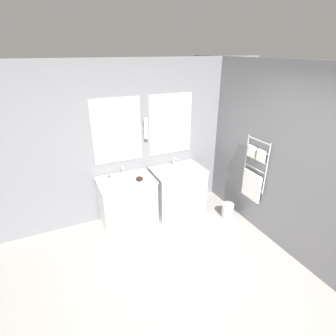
# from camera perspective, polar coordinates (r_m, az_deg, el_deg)

# --- Properties ---
(ground_plane) EXTENTS (16.00, 16.00, 0.00)m
(ground_plane) POSITION_cam_1_polar(r_m,az_deg,el_deg) (3.37, 6.82, -29.26)
(ground_plane) COLOR #9E9993
(wall_back) EXTENTS (4.96, 0.15, 2.60)m
(wall_back) POSITION_cam_1_polar(r_m,az_deg,el_deg) (4.36, -8.15, 5.55)
(wall_back) COLOR slate
(wall_back) RESTS_ON ground_plane
(wall_right) EXTENTS (0.13, 4.44, 2.60)m
(wall_right) POSITION_cam_1_polar(r_m,az_deg,el_deg) (4.16, 20.67, 3.00)
(wall_right) COLOR slate
(wall_right) RESTS_ON ground_plane
(vanity_left) EXTENTS (0.88, 0.68, 0.83)m
(vanity_left) POSITION_cam_1_polar(r_m,az_deg,el_deg) (4.35, -8.67, -7.51)
(vanity_left) COLOR white
(vanity_left) RESTS_ON ground_plane
(vanity_right) EXTENTS (0.88, 0.68, 0.83)m
(vanity_right) POSITION_cam_1_polar(r_m,az_deg,el_deg) (4.64, 2.37, -5.04)
(vanity_right) COLOR white
(vanity_right) RESTS_ON ground_plane
(faucet_left) EXTENTS (0.17, 0.11, 0.17)m
(faucet_left) POSITION_cam_1_polar(r_m,az_deg,el_deg) (4.28, -9.82, -0.74)
(faucet_left) COLOR silver
(faucet_left) RESTS_ON vanity_left
(faucet_right) EXTENTS (0.17, 0.11, 0.17)m
(faucet_right) POSITION_cam_1_polar(r_m,az_deg,el_deg) (4.57, 1.39, 1.33)
(faucet_right) COLOR silver
(faucet_right) RESTS_ON vanity_right
(toiletry_bottle) EXTENTS (0.05, 0.05, 0.18)m
(toiletry_bottle) POSITION_cam_1_polar(r_m,az_deg,el_deg) (4.00, -12.64, -2.83)
(toiletry_bottle) COLOR silver
(toiletry_bottle) RESTS_ON vanity_left
(amenity_bowl) EXTENTS (0.11, 0.11, 0.07)m
(amenity_bowl) POSITION_cam_1_polar(r_m,az_deg,el_deg) (4.11, -6.24, -2.32)
(amenity_bowl) COLOR black
(amenity_bowl) RESTS_ON vanity_left
(soap_dish) EXTENTS (0.11, 0.08, 0.04)m
(soap_dish) POSITION_cam_1_polar(r_m,az_deg,el_deg) (4.27, 1.02, -1.37)
(soap_dish) COLOR white
(soap_dish) RESTS_ON vanity_right
(waste_bin) EXTENTS (0.21, 0.21, 0.26)m
(waste_bin) POSITION_cam_1_polar(r_m,az_deg,el_deg) (4.76, 12.84, -8.92)
(waste_bin) COLOR #B7B7BC
(waste_bin) RESTS_ON ground_plane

